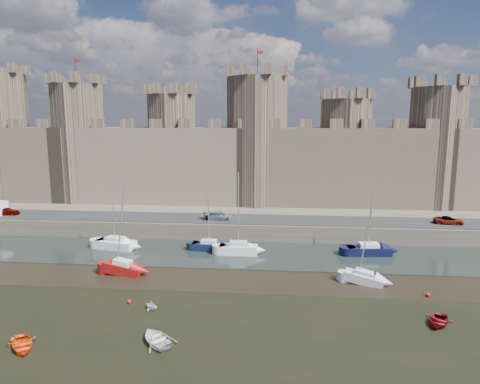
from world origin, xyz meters
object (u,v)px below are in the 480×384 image
Objects in this scene: sailboat_1 at (209,245)px; sailboat_5 at (364,277)px; dinghy_0 at (22,346)px; sailboat_4 at (123,268)px; car_2 at (218,216)px; car_0 at (7,211)px; sailboat_2 at (238,248)px; car_1 at (217,216)px; car_3 at (449,220)px; sailboat_0 at (115,243)px; sailboat_3 at (369,250)px.

sailboat_1 is 21.70m from sailboat_5.
sailboat_4 is at bearing 48.35° from dinghy_0.
car_0 is at bearing 90.41° from car_2.
sailboat_2 is at bearing -155.94° from car_2.
car_1 reaches higher than car_3.
sailboat_2 is at bearing -12.56° from sailboat_1.
car_2 is at bearing 154.49° from sailboat_5.
sailboat_0 is 1.15× the size of sailboat_1.
car_0 is 0.36× the size of sailboat_4.
car_3 is at bearing 22.43° from sailboat_0.
car_0 reaches higher than car_1.
car_1 is 26.62m from sailboat_5.
sailboat_3 reaches higher than sailboat_5.
sailboat_5 reaches higher than car_3.
car_3 is 1.38× the size of dinghy_0.
sailboat_5 is (27.68, -0.39, -0.11)m from sailboat_4.
sailboat_3 is at bearing 26.15° from sailboat_4.
sailboat_0 is 17.45m from sailboat_2.
car_3 is 35.97m from sailboat_1.
car_0 is 0.42× the size of sailboat_1.
sailboat_2 is (4.23, -1.35, 0.11)m from sailboat_1.
sailboat_0 is (-48.11, -8.83, -2.26)m from car_3.
sailboat_1 is 0.86× the size of sailboat_4.
car_2 is at bearing 154.49° from sailboat_3.
car_3 is at bearing 2.51° from dinghy_0.
car_2 reaches higher than car_1.
sailboat_5 is 3.01× the size of dinghy_0.
sailboat_2 reaches higher than sailboat_0.
dinghy_0 is at bearing 146.69° from car_1.
car_2 is 34.70m from car_3.
car_1 is 0.33× the size of sailboat_4.
sailboat_2 reaches higher than car_1.
sailboat_4 is 3.55× the size of dinghy_0.
car_0 is 56.93m from sailboat_5.
sailboat_4 is at bearing -146.41° from sailboat_2.
car_0 is at bearing 172.20° from sailboat_1.
car_0 is 34.70m from car_1.
sailboat_2 is at bearing 24.80° from dinghy_0.
sailboat_3 is at bearing 4.29° from sailboat_2.
car_3 is at bearing 17.37° from sailboat_2.
sailboat_1 is at bearing 111.62° from car_3.
car_2 is at bearing 37.58° from dinghy_0.
sailboat_5 is at bearing -31.18° from sailboat_2.
car_3 is (69.67, 0.31, -0.08)m from car_0.
car_2 reaches higher than dinghy_0.
sailboat_3 is (21.69, -8.04, -2.31)m from car_1.
car_2 is at bearing 44.05° from sailboat_0.
car_1 reaches higher than dinghy_0.
car_0 reaches higher than car_2.
sailboat_5 is (-2.55, -10.29, -0.10)m from sailboat_3.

